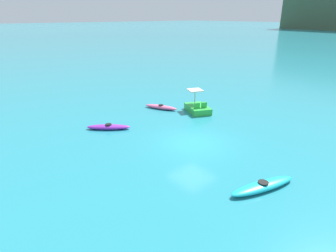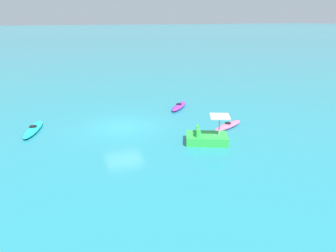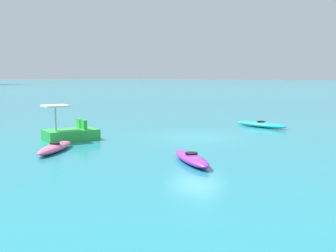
{
  "view_description": "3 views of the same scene",
  "coord_description": "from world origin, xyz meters",
  "px_view_note": "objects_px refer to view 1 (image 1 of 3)",
  "views": [
    {
      "loc": [
        11.2,
        -11.51,
        7.37
      ],
      "look_at": [
        -2.71,
        0.25,
        0.22
      ],
      "focal_mm": 30.31,
      "sensor_mm": 36.0,
      "label": 1
    },
    {
      "loc": [
        4.16,
        19.71,
        7.03
      ],
      "look_at": [
        -2.49,
        2.16,
        0.45
      ],
      "focal_mm": 33.31,
      "sensor_mm": 36.0,
      "label": 2
    },
    {
      "loc": [
        -17.49,
        -10.08,
        3.0
      ],
      "look_at": [
        -1.42,
        0.73,
        0.65
      ],
      "focal_mm": 44.08,
      "sensor_mm": 36.0,
      "label": 3
    }
  ],
  "objects_px": {
    "kayak_pink": "(161,107)",
    "pedal_boat_green": "(198,108)",
    "kayak_purple": "(109,127)",
    "kayak_cyan": "(263,186)"
  },
  "relations": [
    {
      "from": "pedal_boat_green",
      "to": "kayak_pink",
      "type": "bearing_deg",
      "value": -144.13
    },
    {
      "from": "kayak_cyan",
      "to": "kayak_purple",
      "type": "bearing_deg",
      "value": -171.0
    },
    {
      "from": "kayak_cyan",
      "to": "kayak_purple",
      "type": "xyz_separation_m",
      "value": [
        -10.97,
        -1.74,
        0.0
      ]
    },
    {
      "from": "kayak_cyan",
      "to": "kayak_pink",
      "type": "bearing_deg",
      "value": 162.27
    },
    {
      "from": "kayak_purple",
      "to": "pedal_boat_green",
      "type": "distance_m",
      "value": 7.55
    },
    {
      "from": "kayak_pink",
      "to": "kayak_purple",
      "type": "relative_size",
      "value": 1.06
    },
    {
      "from": "kayak_pink",
      "to": "pedal_boat_green",
      "type": "bearing_deg",
      "value": 35.87
    },
    {
      "from": "kayak_cyan",
      "to": "kayak_purple",
      "type": "relative_size",
      "value": 1.31
    },
    {
      "from": "kayak_pink",
      "to": "kayak_cyan",
      "type": "relative_size",
      "value": 0.81
    },
    {
      "from": "kayak_pink",
      "to": "pedal_boat_green",
      "type": "xyz_separation_m",
      "value": [
        2.5,
        1.81,
        0.17
      ]
    }
  ]
}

